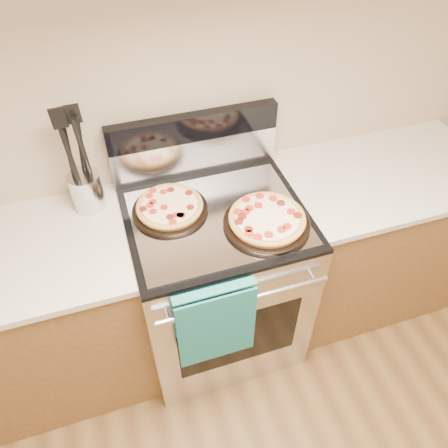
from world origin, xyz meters
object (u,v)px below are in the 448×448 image
object	(u,v)px
range_body	(217,282)
pepperoni_pizza_front	(267,220)
pepperoni_pizza_back	(170,207)
utensil_crock	(87,191)

from	to	relation	value
range_body	pepperoni_pizza_front	bearing A→B (deg)	-35.84
pepperoni_pizza_back	pepperoni_pizza_front	world-z (taller)	pepperoni_pizza_front
range_body	pepperoni_pizza_front	size ratio (longest dim) A/B	2.55
range_body	utensil_crock	world-z (taller)	utensil_crock
pepperoni_pizza_back	utensil_crock	xyz separation A→B (m)	(-0.32, 0.16, 0.05)
pepperoni_pizza_back	utensil_crock	size ratio (longest dim) A/B	1.88
range_body	utensil_crock	xyz separation A→B (m)	(-0.50, 0.23, 0.54)
range_body	pepperoni_pizza_front	world-z (taller)	pepperoni_pizza_front
pepperoni_pizza_back	utensil_crock	bearing A→B (deg)	153.78
range_body	pepperoni_pizza_back	bearing A→B (deg)	158.75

